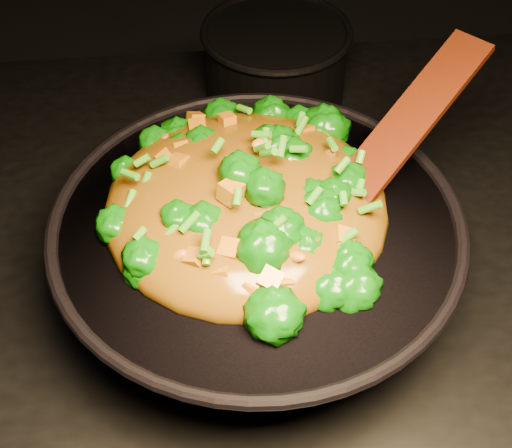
{
  "coord_description": "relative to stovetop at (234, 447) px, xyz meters",
  "views": [
    {
      "loc": [
        -0.02,
        -0.53,
        1.53
      ],
      "look_at": [
        0.03,
        -0.03,
        1.0
      ],
      "focal_mm": 50.0,
      "sensor_mm": 36.0,
      "label": 1
    }
  ],
  "objects": [
    {
      "name": "stovetop",
      "position": [
        0.0,
        0.0,
        0.0
      ],
      "size": [
        1.2,
        0.9,
        0.9
      ],
      "primitive_type": "cube",
      "color": "black",
      "rests_on": "ground"
    },
    {
      "name": "wok",
      "position": [
        0.03,
        -0.04,
        0.51
      ],
      "size": [
        0.5,
        0.5,
        0.11
      ],
      "primitive_type": null,
      "rotation": [
        0.0,
        0.0,
        -0.27
      ],
      "color": "black",
      "rests_on": "stovetop"
    },
    {
      "name": "stir_fry",
      "position": [
        0.02,
        -0.02,
        0.61
      ],
      "size": [
        0.34,
        0.34,
        0.1
      ],
      "primitive_type": null,
      "rotation": [
        0.0,
        0.0,
        0.2
      ],
      "color": "#0D5806",
      "rests_on": "wok"
    },
    {
      "name": "spatula",
      "position": [
        0.17,
        0.0,
        0.62
      ],
      "size": [
        0.24,
        0.23,
        0.12
      ],
      "primitive_type": "cube",
      "rotation": [
        0.0,
        -0.38,
        0.73
      ],
      "color": "#371206",
      "rests_on": "wok"
    },
    {
      "name": "back_pot",
      "position": [
        0.1,
        0.32,
        0.51
      ],
      "size": [
        0.21,
        0.21,
        0.11
      ],
      "primitive_type": "cylinder",
      "rotation": [
        0.0,
        0.0,
        0.08
      ],
      "color": "black",
      "rests_on": "stovetop"
    }
  ]
}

